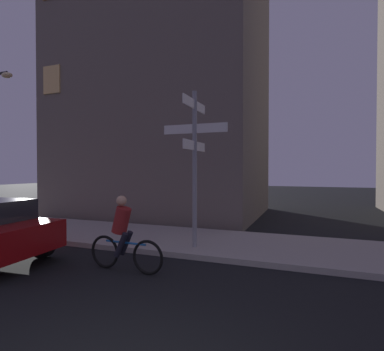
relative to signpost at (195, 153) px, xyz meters
name	(u,v)px	position (x,y,z in m)	size (l,w,h in m)	color
sidewalk_kerb	(243,245)	(1.11, 0.88, -2.53)	(40.00, 3.15, 0.14)	#9E9991
signpost	(195,153)	(0.00, 0.00, 0.00)	(1.75, 1.59, 4.07)	gray
cyclist	(123,236)	(-0.89, -1.96, -1.85)	(1.82, 0.34, 1.61)	black
building_left_block	(165,19)	(-3.96, 6.35, 7.06)	(9.29, 7.08, 19.32)	#6B6056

